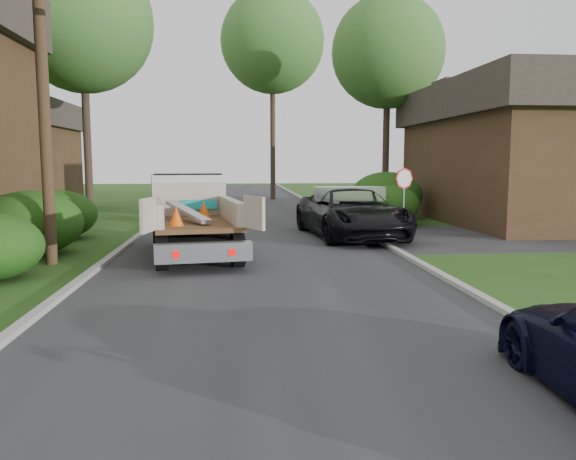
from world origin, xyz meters
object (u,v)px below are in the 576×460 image
(stop_sign, at_px, (404,188))
(flatbed_truck, at_px, (190,209))
(house_right, at_px, (542,151))
(utility_pole, at_px, (42,63))
(tree_left_far, at_px, (82,22))
(tree_right_far, at_px, (388,52))
(tree_center_far, at_px, (272,41))
(black_pickup, at_px, (352,213))

(stop_sign, bearing_deg, flatbed_truck, -163.67)
(flatbed_truck, bearing_deg, house_right, 16.32)
(house_right, bearing_deg, utility_pole, -153.99)
(stop_sign, xyz_separation_m, house_right, (7.80, 5.00, 1.38))
(utility_pole, distance_m, house_right, 20.66)
(tree_left_far, height_order, tree_right_far, tree_left_far)
(utility_pole, height_order, tree_center_far, tree_center_far)
(stop_sign, xyz_separation_m, tree_left_far, (-12.70, 8.00, 7.20))
(flatbed_truck, distance_m, black_pickup, 6.04)
(stop_sign, height_order, black_pickup, stop_sign)
(stop_sign, xyz_separation_m, utility_pole, (-10.68, -4.02, 3.40))
(tree_left_far, bearing_deg, flatbed_truck, -61.52)
(utility_pole, relative_size, tree_left_far, 0.82)
(utility_pole, bearing_deg, black_pickup, 26.49)
(tree_center_far, bearing_deg, flatbed_truck, -99.85)
(flatbed_truck, bearing_deg, utility_pole, -160.24)
(tree_right_far, bearing_deg, tree_center_far, 118.81)
(stop_sign, bearing_deg, black_pickup, 166.04)
(stop_sign, distance_m, utility_pole, 11.91)
(stop_sign, bearing_deg, tree_right_far, 78.19)
(flatbed_truck, xyz_separation_m, black_pickup, (5.47, 2.55, -0.39))
(utility_pole, distance_m, flatbed_truck, 5.56)
(house_right, height_order, flatbed_truck, house_right)
(house_right, xyz_separation_m, tree_left_far, (-20.50, 3.00, 5.82))
(utility_pole, height_order, tree_right_far, tree_right_far)
(utility_pole, distance_m, black_pickup, 10.87)
(utility_pole, relative_size, tree_center_far, 0.68)
(black_pickup, bearing_deg, tree_left_far, 139.54)
(flatbed_truck, bearing_deg, tree_right_far, 45.01)
(flatbed_truck, height_order, black_pickup, flatbed_truck)
(house_right, relative_size, tree_left_far, 1.06)
(stop_sign, height_order, house_right, house_right)
(utility_pole, xyz_separation_m, tree_left_far, (-2.02, 12.02, 3.81))
(house_right, distance_m, black_pickup, 10.82)
(tree_left_far, relative_size, tree_right_far, 1.06)
(stop_sign, bearing_deg, utility_pole, -159.38)
(stop_sign, bearing_deg, house_right, 32.66)
(utility_pole, distance_m, tree_center_far, 26.75)
(flatbed_truck, bearing_deg, stop_sign, 7.29)
(utility_pole, height_order, black_pickup, utility_pole)
(stop_sign, distance_m, tree_center_far, 23.15)
(utility_pole, xyz_separation_m, tree_center_far, (7.48, 25.02, 5.81))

